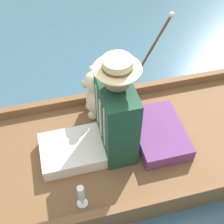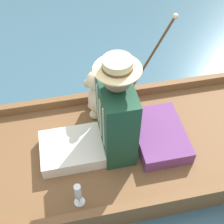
{
  "view_description": "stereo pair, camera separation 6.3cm",
  "coord_description": "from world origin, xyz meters",
  "px_view_note": "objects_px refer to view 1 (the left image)",
  "views": [
    {
      "loc": [
        -1.39,
        0.32,
        2.17
      ],
      "look_at": [
        0.01,
        -0.04,
        0.56
      ],
      "focal_mm": 50.0,
      "sensor_mm": 36.0,
      "label": 1
    },
    {
      "loc": [
        -1.4,
        0.26,
        2.17
      ],
      "look_at": [
        0.01,
        -0.04,
        0.56
      ],
      "focal_mm": 50.0,
      "sensor_mm": 36.0,
      "label": 2
    }
  ],
  "objects_px": {
    "seated_person": "(106,122)",
    "teddy_bear": "(95,94)",
    "wine_glass": "(81,194)",
    "walking_cane": "(148,54)"
  },
  "relations": [
    {
      "from": "seated_person",
      "to": "walking_cane",
      "type": "bearing_deg",
      "value": -56.53
    },
    {
      "from": "seated_person",
      "to": "teddy_bear",
      "type": "distance_m",
      "value": 0.4
    },
    {
      "from": "seated_person",
      "to": "wine_glass",
      "type": "height_order",
      "value": "seated_person"
    },
    {
      "from": "wine_glass",
      "to": "walking_cane",
      "type": "xyz_separation_m",
      "value": [
        0.87,
        -0.73,
        0.36
      ]
    },
    {
      "from": "teddy_bear",
      "to": "walking_cane",
      "type": "height_order",
      "value": "walking_cane"
    },
    {
      "from": "seated_person",
      "to": "teddy_bear",
      "type": "xyz_separation_m",
      "value": [
        0.39,
        0.0,
        -0.1
      ]
    },
    {
      "from": "wine_glass",
      "to": "walking_cane",
      "type": "distance_m",
      "value": 1.19
    },
    {
      "from": "walking_cane",
      "to": "teddy_bear",
      "type": "bearing_deg",
      "value": 98.93
    },
    {
      "from": "wine_glass",
      "to": "seated_person",
      "type": "bearing_deg",
      "value": -33.66
    },
    {
      "from": "seated_person",
      "to": "teddy_bear",
      "type": "bearing_deg",
      "value": -11.05
    }
  ]
}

